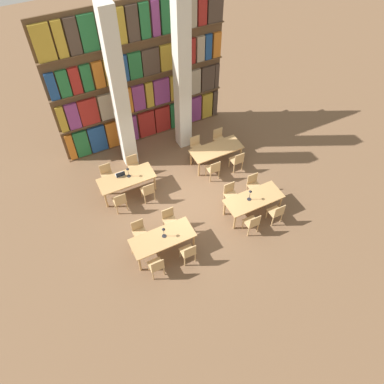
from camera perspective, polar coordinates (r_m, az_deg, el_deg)
name	(u,v)px	position (r m, az deg, el deg)	size (l,w,h in m)	color
ground_plane	(190,201)	(13.33, -0.27, -1.42)	(40.00, 40.00, 0.00)	brown
bookshelf_bank	(141,79)	(14.45, -7.77, 16.63)	(6.67, 0.35, 5.50)	brown
pillar_left	(120,95)	(13.08, -10.99, 14.26)	(0.50, 0.50, 6.00)	silver
pillar_center	(182,78)	(13.73, -1.50, 16.97)	(0.50, 0.50, 6.00)	silver
reading_table_0	(163,239)	(11.64, -4.51, -7.15)	(1.99, 0.82, 0.72)	tan
chair_0	(157,266)	(11.33, -5.43, -11.14)	(0.42, 0.40, 0.90)	tan
chair_1	(139,231)	(12.07, -8.03, -5.95)	(0.42, 0.40, 0.90)	tan
chair_2	(188,252)	(11.52, -0.56, -9.15)	(0.42, 0.40, 0.90)	tan
chair_3	(169,219)	(12.25, -3.45, -4.19)	(0.42, 0.40, 0.90)	tan
desk_lamp_0	(164,231)	(11.36, -4.34, -5.92)	(0.14, 0.14, 0.42)	#232328
reading_table_1	(254,200)	(12.71, 9.38, -1.19)	(1.99, 0.82, 0.72)	tan
chair_4	(252,223)	(12.30, 9.17, -4.64)	(0.42, 0.40, 0.90)	tan
chair_5	(230,194)	(12.99, 5.87, -0.25)	(0.42, 0.40, 0.90)	tan
chair_6	(276,212)	(12.71, 12.74, -3.04)	(0.42, 0.40, 0.90)	tan
chair_7	(254,185)	(13.38, 9.35, 1.13)	(0.42, 0.40, 0.90)	tan
desk_lamp_1	(250,193)	(12.36, 8.85, -0.18)	(0.14, 0.14, 0.46)	#232328
reading_table_2	(127,180)	(13.36, -9.94, 1.89)	(1.99, 0.82, 0.72)	tan
chair_8	(120,201)	(12.94, -10.92, -1.34)	(0.42, 0.40, 0.90)	tan
chair_9	(107,174)	(13.88, -12.82, 2.62)	(0.42, 0.40, 0.90)	tan
chair_10	(148,191)	(13.10, -6.73, 0.20)	(0.42, 0.40, 0.90)	tan
chair_11	(134,165)	(14.03, -8.88, 4.02)	(0.42, 0.40, 0.90)	tan
desk_lamp_2	(128,171)	(13.14, -9.75, 3.23)	(0.14, 0.14, 0.42)	#232328
laptop	(120,174)	(13.40, -10.90, 2.64)	(0.32, 0.22, 0.21)	silver
reading_table_3	(216,150)	(14.26, 3.73, 6.37)	(1.99, 0.82, 0.72)	tan
chair_12	(214,169)	(13.75, 3.30, 3.52)	(0.42, 0.40, 0.90)	tan
chair_13	(196,146)	(14.63, 0.65, 7.00)	(0.42, 0.40, 0.90)	tan
chair_14	(237,160)	(14.16, 6.90, 4.81)	(0.42, 0.40, 0.90)	tan
chair_15	(219,138)	(15.01, 4.13, 8.14)	(0.42, 0.40, 0.90)	tan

